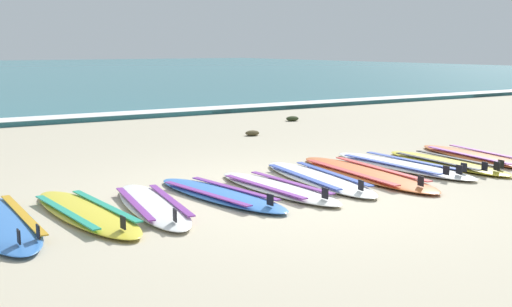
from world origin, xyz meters
The scene contains 13 objects.
ground_plane centered at (0.00, 0.00, 0.00)m, with size 80.00×80.00×0.00m, color #C1B599.
wave_foam_strip centered at (0.00, 8.11, 0.06)m, with size 80.00×0.80×0.11m, color white.
surfboard_1 centered at (-2.19, 0.35, 0.04)m, with size 0.68×2.16×0.18m.
surfboard_2 centered at (-1.54, 0.27, 0.04)m, with size 0.81×2.06×0.18m.
surfboard_3 centered at (-0.76, 0.32, 0.04)m, with size 0.79×2.10×0.18m.
surfboard_4 centered at (-0.07, 0.25, 0.04)m, with size 0.61×2.06×0.18m.
surfboard_5 centered at (0.63, 0.43, 0.04)m, with size 0.84×2.33×0.18m.
surfboard_6 centered at (1.30, 0.35, 0.04)m, with size 0.85×2.59×0.18m.
surfboard_7 centered at (2.06, 0.50, 0.04)m, with size 0.66×2.37×0.18m.
surfboard_8 centered at (2.71, 0.31, 0.04)m, with size 0.64×2.14×0.18m.
surfboard_9 centered at (3.47, 0.39, 0.04)m, with size 0.89×2.35×0.18m.
seaweed_clump_near_shoreline centered at (3.98, 5.63, 0.05)m, with size 0.29×0.23×0.10m, color #2D381E.
seaweed_clump_mid_sand centered at (2.05, 4.15, 0.05)m, with size 0.26×0.21×0.09m, color #4C4228.
Camera 1 is at (-3.94, -5.41, 1.57)m, focal length 44.73 mm.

